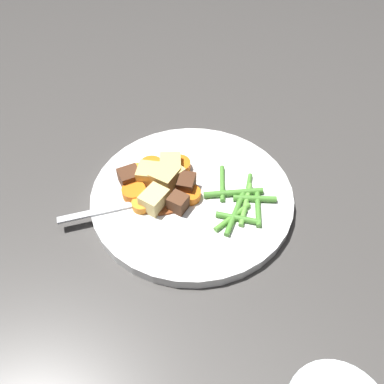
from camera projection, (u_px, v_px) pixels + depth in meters
The scene contains 29 objects.
ground_plane at pixel (192, 199), 0.57m from camera, with size 3.00×3.00×0.00m, color #423F3D.
dinner_plate at pixel (192, 196), 0.56m from camera, with size 0.29×0.29×0.02m, color white.
stew_sauce at pixel (161, 187), 0.56m from camera, with size 0.10×0.10×0.00m, color brown.
carrot_slice_0 at pixel (138, 171), 0.58m from camera, with size 0.03×0.03×0.01m, color orange.
carrot_slice_1 at pixel (151, 165), 0.59m from camera, with size 0.03×0.03×0.01m, color orange.
carrot_slice_2 at pixel (142, 205), 0.53m from camera, with size 0.03×0.03×0.01m, color orange.
carrot_slice_3 at pixel (134, 192), 0.55m from camera, with size 0.03×0.03×0.01m, color orange.
carrot_slice_4 at pixel (160, 172), 0.58m from camera, with size 0.03×0.03×0.01m, color orange.
carrot_slice_5 at pixel (146, 198), 0.54m from camera, with size 0.03×0.03×0.01m, color orange.
carrot_slice_6 at pixel (189, 194), 0.54m from camera, with size 0.03×0.03×0.01m, color orange.
carrot_slice_7 at pixel (179, 166), 0.58m from camera, with size 0.04×0.04×0.01m, color orange.
potato_chunk_0 at pixel (174, 175), 0.56m from camera, with size 0.03×0.02×0.02m, color #DBBC6B.
potato_chunk_1 at pixel (164, 180), 0.55m from camera, with size 0.03×0.03×0.03m, color #DBBC6B.
potato_chunk_2 at pixel (147, 176), 0.56m from camera, with size 0.03×0.03×0.03m, color #DBBC6B.
potato_chunk_3 at pixel (154, 200), 0.53m from camera, with size 0.04×0.03×0.03m, color #E5CC7A.
potato_chunk_4 at pixel (171, 167), 0.57m from camera, with size 0.03×0.04×0.03m, color #DBBC6B.
meat_chunk_0 at pixel (187, 184), 0.55m from camera, with size 0.03×0.02×0.02m, color #4C2B19.
meat_chunk_1 at pixel (178, 203), 0.53m from camera, with size 0.02×0.02×0.02m, color #56331E.
meat_chunk_2 at pixel (130, 177), 0.56m from camera, with size 0.03×0.03×0.02m, color #4C2B19.
green_bean_0 at pixel (246, 203), 0.54m from camera, with size 0.01×0.01×0.08m, color #66AD42.
green_bean_1 at pixel (222, 183), 0.56m from camera, with size 0.01×0.01×0.07m, color #4C8E33.
green_bean_2 at pixel (258, 208), 0.53m from camera, with size 0.01×0.01×0.07m, color #4C8E33.
green_bean_3 at pixel (248, 193), 0.55m from camera, with size 0.01×0.01×0.07m, color #4C8E33.
green_bean_4 at pixel (238, 218), 0.52m from camera, with size 0.01×0.01×0.06m, color #4C8E33.
green_bean_5 at pixel (235, 213), 0.53m from camera, with size 0.01×0.01×0.08m, color #4C8E33.
green_bean_6 at pixel (233, 217), 0.52m from camera, with size 0.01×0.01×0.06m, color #599E38.
green_bean_7 at pixel (255, 199), 0.54m from camera, with size 0.01×0.01×0.06m, color #4C8E33.
green_bean_8 at pixel (233, 193), 0.55m from camera, with size 0.01×0.01×0.08m, color #4C8E33.
fork at pixel (127, 206), 0.54m from camera, with size 0.15×0.11×0.00m.
Camera 1 is at (-0.12, 0.35, 0.43)m, focal length 36.73 mm.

